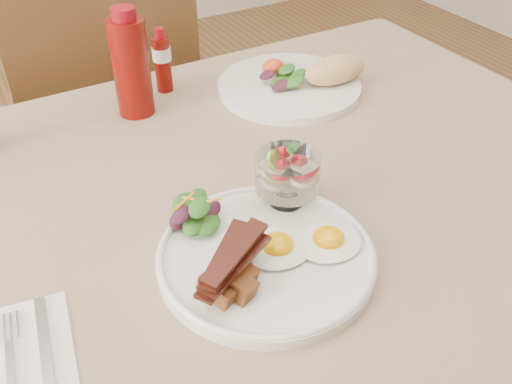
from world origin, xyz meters
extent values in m
cylinder|color=brown|center=(0.59, 0.36, 0.35)|extent=(0.06, 0.06, 0.71)
cube|color=brown|center=(0.00, 0.00, 0.73)|extent=(1.30, 0.85, 0.04)
cube|color=#98795D|center=(0.00, 0.00, 0.75)|extent=(1.33, 0.88, 0.00)
cylinder|color=brown|center=(-0.18, 0.57, 0.23)|extent=(0.04, 0.04, 0.45)
cylinder|color=brown|center=(0.18, 0.57, 0.23)|extent=(0.04, 0.04, 0.45)
cylinder|color=brown|center=(-0.18, 0.93, 0.23)|extent=(0.04, 0.04, 0.45)
cylinder|color=brown|center=(0.18, 0.93, 0.23)|extent=(0.04, 0.04, 0.45)
cube|color=brown|center=(0.00, 0.75, 0.47)|extent=(0.42, 0.42, 0.03)
cube|color=brown|center=(0.00, 0.55, 0.70)|extent=(0.42, 0.03, 0.46)
cylinder|color=silver|center=(-0.02, -0.16, 0.76)|extent=(0.28, 0.28, 0.02)
ellipsoid|color=white|center=(0.05, -0.18, 0.77)|extent=(0.11, 0.10, 0.01)
ellipsoid|color=#FFA705|center=(0.05, -0.18, 0.78)|extent=(0.04, 0.04, 0.02)
ellipsoid|color=white|center=(-0.01, -0.16, 0.77)|extent=(0.11, 0.10, 0.01)
ellipsoid|color=#FFA705|center=(-0.01, -0.16, 0.78)|extent=(0.04, 0.04, 0.02)
cube|color=brown|center=(-0.10, -0.18, 0.78)|extent=(0.03, 0.03, 0.02)
cube|color=brown|center=(-0.08, -0.19, 0.78)|extent=(0.03, 0.03, 0.03)
cube|color=brown|center=(-0.11, -0.20, 0.78)|extent=(0.02, 0.02, 0.02)
cube|color=brown|center=(-0.07, -0.17, 0.78)|extent=(0.03, 0.03, 0.02)
cube|color=brown|center=(-0.09, -0.21, 0.78)|extent=(0.03, 0.03, 0.03)
cube|color=brown|center=(-0.11, -0.18, 0.78)|extent=(0.02, 0.02, 0.02)
cube|color=brown|center=(-0.08, -0.18, 0.80)|extent=(0.03, 0.03, 0.02)
cube|color=#45120B|center=(-0.09, -0.18, 0.80)|extent=(0.11, 0.08, 0.01)
cube|color=#45120B|center=(-0.09, -0.19, 0.81)|extent=(0.11, 0.07, 0.01)
cube|color=#45120B|center=(-0.09, -0.17, 0.81)|extent=(0.10, 0.09, 0.01)
cube|color=#45120B|center=(-0.08, -0.18, 0.82)|extent=(0.11, 0.07, 0.01)
ellipsoid|color=#1E5516|center=(-0.08, -0.06, 0.77)|extent=(0.05, 0.04, 0.01)
ellipsoid|color=#1E5516|center=(-0.06, -0.05, 0.78)|extent=(0.04, 0.03, 0.01)
ellipsoid|color=#391223|center=(-0.10, -0.05, 0.78)|extent=(0.04, 0.03, 0.01)
ellipsoid|color=#1E5516|center=(-0.07, -0.08, 0.78)|extent=(0.04, 0.03, 0.01)
ellipsoid|color=#1E5516|center=(-0.09, -0.08, 0.79)|extent=(0.04, 0.03, 0.01)
ellipsoid|color=#391223|center=(-0.06, -0.07, 0.79)|extent=(0.04, 0.03, 0.01)
ellipsoid|color=#1E5516|center=(-0.09, -0.04, 0.80)|extent=(0.04, 0.03, 0.01)
ellipsoid|color=#1E5516|center=(-0.07, -0.05, 0.80)|extent=(0.04, 0.03, 0.01)
ellipsoid|color=#391223|center=(-0.10, -0.07, 0.80)|extent=(0.03, 0.02, 0.01)
ellipsoid|color=#1E5516|center=(-0.08, -0.07, 0.81)|extent=(0.04, 0.03, 0.01)
cylinder|color=orange|center=(-0.07, -0.06, 0.81)|extent=(0.03, 0.03, 0.01)
cylinder|color=orange|center=(-0.09, -0.05, 0.81)|extent=(0.04, 0.02, 0.01)
cylinder|color=orange|center=(-0.07, -0.07, 0.81)|extent=(0.04, 0.01, 0.01)
cylinder|color=white|center=(0.05, -0.08, 0.77)|extent=(0.05, 0.05, 0.01)
cylinder|color=white|center=(0.05, -0.08, 0.79)|extent=(0.02, 0.02, 0.02)
cylinder|color=white|center=(0.05, -0.08, 0.82)|extent=(0.09, 0.09, 0.05)
cylinder|color=#FFE8B4|center=(0.04, -0.07, 0.81)|extent=(0.02, 0.02, 0.01)
cylinder|color=#FFE8B4|center=(0.07, -0.08, 0.81)|extent=(0.02, 0.02, 0.01)
cylinder|color=#FFE8B4|center=(0.05, -0.06, 0.82)|extent=(0.02, 0.02, 0.01)
cylinder|color=#81B938|center=(0.04, -0.07, 0.83)|extent=(0.04, 0.04, 0.01)
cone|color=red|center=(0.07, -0.09, 0.84)|extent=(0.02, 0.02, 0.03)
cone|color=red|center=(0.04, -0.09, 0.84)|extent=(0.02, 0.02, 0.03)
cone|color=red|center=(0.06, -0.07, 0.84)|extent=(0.02, 0.02, 0.03)
ellipsoid|color=#348B32|center=(0.06, -0.08, 0.85)|extent=(0.02, 0.01, 0.00)
ellipsoid|color=#348B32|center=(0.07, -0.08, 0.86)|extent=(0.02, 0.01, 0.00)
cylinder|color=silver|center=(0.26, 0.23, 0.76)|extent=(0.28, 0.28, 0.02)
ellipsoid|color=#1E5516|center=(0.24, 0.23, 0.77)|extent=(0.04, 0.03, 0.01)
ellipsoid|color=#1E5516|center=(0.26, 0.25, 0.78)|extent=(0.04, 0.03, 0.01)
ellipsoid|color=#391223|center=(0.22, 0.21, 0.78)|extent=(0.04, 0.03, 0.01)
ellipsoid|color=#1E5516|center=(0.25, 0.20, 0.78)|extent=(0.04, 0.03, 0.01)
ellipsoid|color=#1E5516|center=(0.27, 0.22, 0.79)|extent=(0.03, 0.02, 0.01)
ellipsoid|color=#391223|center=(0.22, 0.24, 0.79)|extent=(0.03, 0.02, 0.01)
ellipsoid|color=#1E5516|center=(0.26, 0.24, 0.79)|extent=(0.04, 0.03, 0.01)
ellipsoid|color=red|center=(0.25, 0.27, 0.78)|extent=(0.05, 0.04, 0.03)
ellipsoid|color=tan|center=(0.34, 0.19, 0.80)|extent=(0.13, 0.07, 0.05)
cylinder|color=#5F0905|center=(-0.03, 0.30, 0.84)|extent=(0.09, 0.09, 0.17)
cylinder|color=maroon|center=(-0.03, 0.30, 0.93)|extent=(0.05, 0.05, 0.02)
cylinder|color=#5F0905|center=(0.05, 0.35, 0.80)|extent=(0.04, 0.04, 0.11)
cylinder|color=white|center=(0.05, 0.35, 0.83)|extent=(0.05, 0.05, 0.02)
cylinder|color=maroon|center=(0.05, 0.35, 0.87)|extent=(0.02, 0.02, 0.02)
cube|color=white|center=(-0.32, -0.16, 0.75)|extent=(0.12, 0.19, 0.00)
cube|color=silver|center=(-0.30, -0.16, 0.76)|extent=(0.04, 0.17, 0.00)
cube|color=silver|center=(-0.34, -0.18, 0.76)|extent=(0.03, 0.11, 0.00)
cube|color=silver|center=(-0.34, -0.10, 0.76)|extent=(0.01, 0.04, 0.00)
cube|color=silver|center=(-0.33, -0.10, 0.76)|extent=(0.01, 0.04, 0.00)
cube|color=silver|center=(-0.32, -0.10, 0.76)|extent=(0.01, 0.04, 0.00)
camera|label=1|loc=(-0.30, -0.60, 1.27)|focal=40.00mm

